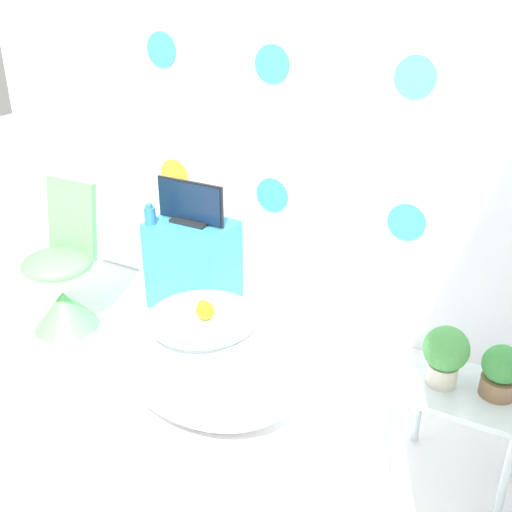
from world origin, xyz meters
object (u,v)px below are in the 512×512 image
(tv, at_px, (190,205))
(potted_plant_left, at_px, (445,353))
(chair, at_px, (63,285))
(vase, at_px, (150,215))
(bathtub, at_px, (205,364))
(potted_plant_right, at_px, (501,371))

(tv, bearing_deg, potted_plant_left, -22.75)
(chair, distance_m, vase, 0.65)
(bathtub, bearing_deg, potted_plant_left, 6.78)
(vase, xyz_separation_m, potted_plant_left, (1.87, -0.57, -0.01))
(potted_plant_left, xyz_separation_m, potted_plant_right, (0.20, 0.03, -0.03))
(bathtub, height_order, potted_plant_left, potted_plant_left)
(chair, bearing_deg, vase, 52.61)
(potted_plant_right, bearing_deg, tv, 160.40)
(tv, distance_m, potted_plant_right, 1.99)
(tv, height_order, potted_plant_right, tv)
(chair, relative_size, potted_plant_right, 4.07)
(chair, height_order, potted_plant_left, chair)
(tv, distance_m, vase, 0.25)
(chair, xyz_separation_m, potted_plant_right, (2.41, -0.10, 0.31))
(chair, distance_m, potted_plant_left, 2.23)
(bathtub, relative_size, potted_plant_left, 3.71)
(potted_plant_left, bearing_deg, potted_plant_right, 9.31)
(tv, height_order, potted_plant_left, tv)
(tv, relative_size, potted_plant_left, 1.80)
(chair, bearing_deg, potted_plant_left, -3.42)
(bathtub, xyz_separation_m, tv, (-0.63, 0.82, 0.41))
(chair, xyz_separation_m, potted_plant_left, (2.20, -0.13, 0.34))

